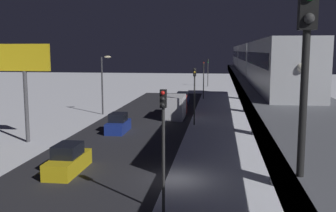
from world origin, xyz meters
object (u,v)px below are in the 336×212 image
object	(u,v)px
sedan_blue_2	(118,124)
traffic_light_distant	(208,68)
subway_train	(254,58)
commercial_billboard	(24,67)
traffic_light_mid	(195,88)
sedan_blue	(183,99)
traffic_light_far	(204,75)
traffic_light_near	(163,133)
rail_signal	(306,48)
sedan_yellow_2	(68,161)
box_truck	(176,106)

from	to	relation	value
sedan_blue_2	traffic_light_distant	distance (m)	54.38
subway_train	commercial_billboard	size ratio (longest dim) A/B	6.23
sedan_blue_2	commercial_billboard	world-z (taller)	commercial_billboard
traffic_light_mid	traffic_light_distant	distance (m)	48.88
sedan_blue	traffic_light_distant	world-z (taller)	traffic_light_distant
subway_train	commercial_billboard	distance (m)	25.58
subway_train	traffic_light_far	bearing A→B (deg)	-71.94
traffic_light_distant	subway_train	bearing A→B (deg)	98.47
traffic_light_far	traffic_light_mid	bearing A→B (deg)	90.00
sedan_blue	traffic_light_near	xyz separation A→B (m)	(-2.90, 41.31, 3.41)
rail_signal	traffic_light_mid	distance (m)	35.67
sedan_blue_2	commercial_billboard	distance (m)	10.76
traffic_light_near	commercial_billboard	distance (m)	20.49
sedan_blue	traffic_light_distant	size ratio (longest dim) A/B	0.68
sedan_blue	traffic_light_far	size ratio (longest dim) A/B	0.68
subway_train	rail_signal	xyz separation A→B (m)	(2.19, 39.05, 0.95)
rail_signal	commercial_billboard	world-z (taller)	rail_signal
sedan_blue_2	traffic_light_mid	xyz separation A→B (m)	(-7.50, -4.86, 3.40)
sedan_yellow_2	commercial_billboard	distance (m)	12.35
traffic_light_near	rail_signal	bearing A→B (deg)	112.86
box_truck	subway_train	bearing A→B (deg)	172.23
traffic_light_mid	commercial_billboard	xyz separation A→B (m)	(14.58, 10.29, 2.63)
traffic_light_mid	commercial_billboard	size ratio (longest dim) A/B	0.72
sedan_yellow_2	sedan_blue	bearing A→B (deg)	-97.43
commercial_billboard	subway_train	bearing A→B (deg)	-146.26
traffic_light_near	traffic_light_distant	size ratio (longest dim) A/B	1.00
sedan_blue_2	subway_train	bearing A→B (deg)	-148.26
box_truck	commercial_billboard	world-z (taller)	commercial_billboard
sedan_blue_2	traffic_light_near	distance (m)	21.24
traffic_light_distant	sedan_blue_2	bearing A→B (deg)	82.06
traffic_light_near	traffic_light_far	size ratio (longest dim) A/B	1.00
traffic_light_distant	commercial_billboard	world-z (taller)	commercial_billboard
traffic_light_near	commercial_billboard	world-z (taller)	commercial_billboard
subway_train	sedan_blue_2	size ratio (longest dim) A/B	13.55
sedan_yellow_2	box_truck	xyz separation A→B (m)	(-4.80, -23.62, 0.55)
traffic_light_far	traffic_light_distant	bearing A→B (deg)	-90.00
rail_signal	sedan_yellow_2	distance (m)	21.92
rail_signal	sedan_yellow_2	bearing A→B (deg)	-54.31
rail_signal	traffic_light_near	xyz separation A→B (m)	(4.51, -10.69, -4.16)
sedan_yellow_2	traffic_light_distant	world-z (taller)	traffic_light_distant
sedan_yellow_2	traffic_light_near	size ratio (longest dim) A/B	0.75
subway_train	box_truck	xyz separation A→B (m)	(9.39, -1.28, -6.06)
box_truck	traffic_light_far	size ratio (longest dim) A/B	1.16
traffic_light_mid	traffic_light_far	xyz separation A→B (m)	(0.00, -24.44, 0.00)
rail_signal	sedan_blue_2	bearing A→B (deg)	-68.36
subway_train	traffic_light_distant	distance (m)	45.58
sedan_blue	commercial_billboard	xyz separation A→B (m)	(11.68, 27.16, 6.04)
traffic_light_near	traffic_light_far	bearing A→B (deg)	-90.00
traffic_light_mid	sedan_yellow_2	bearing A→B (deg)	67.85
sedan_blue_2	commercial_billboard	xyz separation A→B (m)	(7.08, 5.43, 6.03)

